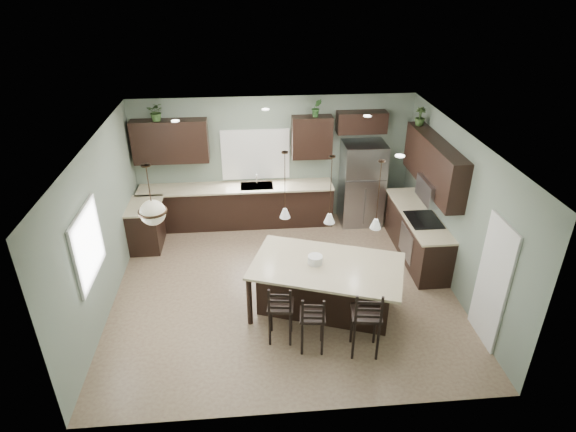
# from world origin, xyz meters

# --- Properties ---
(ground) EXTENTS (6.00, 6.00, 0.00)m
(ground) POSITION_xyz_m (0.00, 0.00, 0.00)
(ground) COLOR #9E8466
(ground) RESTS_ON ground
(pantry_door) EXTENTS (0.04, 0.82, 2.04)m
(pantry_door) POSITION_xyz_m (2.98, -1.55, 1.02)
(pantry_door) COLOR white
(pantry_door) RESTS_ON ground
(window_back) EXTENTS (1.35, 0.02, 1.00)m
(window_back) POSITION_xyz_m (-0.40, 2.73, 1.55)
(window_back) COLOR white
(window_back) RESTS_ON room_shell
(window_left) EXTENTS (0.02, 1.10, 1.00)m
(window_left) POSITION_xyz_m (-2.98, -0.80, 1.55)
(window_left) COLOR white
(window_left) RESTS_ON room_shell
(left_return_cabs) EXTENTS (0.60, 0.90, 0.90)m
(left_return_cabs) POSITION_xyz_m (-2.70, 1.70, 0.45)
(left_return_cabs) COLOR black
(left_return_cabs) RESTS_ON ground
(left_return_countertop) EXTENTS (0.66, 0.96, 0.04)m
(left_return_countertop) POSITION_xyz_m (-2.68, 1.70, 0.92)
(left_return_countertop) COLOR beige
(left_return_countertop) RESTS_ON left_return_cabs
(back_lower_cabs) EXTENTS (4.20, 0.60, 0.90)m
(back_lower_cabs) POSITION_xyz_m (-0.85, 2.45, 0.45)
(back_lower_cabs) COLOR black
(back_lower_cabs) RESTS_ON ground
(back_countertop) EXTENTS (4.20, 0.66, 0.04)m
(back_countertop) POSITION_xyz_m (-0.85, 2.43, 0.92)
(back_countertop) COLOR beige
(back_countertop) RESTS_ON back_lower_cabs
(sink_inset) EXTENTS (0.70, 0.45, 0.01)m
(sink_inset) POSITION_xyz_m (-0.40, 2.43, 0.94)
(sink_inset) COLOR gray
(sink_inset) RESTS_ON back_countertop
(faucet) EXTENTS (0.02, 0.02, 0.28)m
(faucet) POSITION_xyz_m (-0.40, 2.40, 1.08)
(faucet) COLOR silver
(faucet) RESTS_ON back_countertop
(back_upper_left) EXTENTS (1.55, 0.34, 0.90)m
(back_upper_left) POSITION_xyz_m (-2.15, 2.58, 1.95)
(back_upper_left) COLOR black
(back_upper_left) RESTS_ON room_shell
(back_upper_right) EXTENTS (0.85, 0.34, 0.90)m
(back_upper_right) POSITION_xyz_m (0.80, 2.58, 1.95)
(back_upper_right) COLOR black
(back_upper_right) RESTS_ON room_shell
(fridge_header) EXTENTS (1.05, 0.34, 0.45)m
(fridge_header) POSITION_xyz_m (1.85, 2.58, 2.25)
(fridge_header) COLOR black
(fridge_header) RESTS_ON room_shell
(right_lower_cabs) EXTENTS (0.60, 2.35, 0.90)m
(right_lower_cabs) POSITION_xyz_m (2.70, 0.87, 0.45)
(right_lower_cabs) COLOR black
(right_lower_cabs) RESTS_ON ground
(right_countertop) EXTENTS (0.66, 2.35, 0.04)m
(right_countertop) POSITION_xyz_m (2.68, 0.87, 0.92)
(right_countertop) COLOR beige
(right_countertop) RESTS_ON right_lower_cabs
(cooktop) EXTENTS (0.58, 0.75, 0.02)m
(cooktop) POSITION_xyz_m (2.68, 0.60, 0.94)
(cooktop) COLOR black
(cooktop) RESTS_ON right_countertop
(wall_oven_front) EXTENTS (0.01, 0.72, 0.60)m
(wall_oven_front) POSITION_xyz_m (2.40, 0.60, 0.45)
(wall_oven_front) COLOR gray
(wall_oven_front) RESTS_ON right_lower_cabs
(right_upper_cabs) EXTENTS (0.34, 2.35, 0.90)m
(right_upper_cabs) POSITION_xyz_m (2.83, 0.87, 1.95)
(right_upper_cabs) COLOR black
(right_upper_cabs) RESTS_ON room_shell
(microwave) EXTENTS (0.40, 0.75, 0.40)m
(microwave) POSITION_xyz_m (2.78, 0.60, 1.55)
(microwave) COLOR gray
(microwave) RESTS_ON right_upper_cabs
(refrigerator) EXTENTS (0.90, 0.74, 1.85)m
(refrigerator) POSITION_xyz_m (1.90, 2.37, 0.93)
(refrigerator) COLOR gray
(refrigerator) RESTS_ON ground
(kitchen_island) EXTENTS (2.72, 2.08, 0.92)m
(kitchen_island) POSITION_xyz_m (0.63, -0.72, 0.46)
(kitchen_island) COLOR black
(kitchen_island) RESTS_ON ground
(serving_dish) EXTENTS (0.24, 0.24, 0.14)m
(serving_dish) POSITION_xyz_m (0.45, -0.66, 0.99)
(serving_dish) COLOR white
(serving_dish) RESTS_ON kitchen_island
(bar_stool_left) EXTENTS (0.44, 0.44, 1.06)m
(bar_stool_left) POSITION_xyz_m (-0.17, -1.32, 0.53)
(bar_stool_left) COLOR black
(bar_stool_left) RESTS_ON ground
(bar_stool_center) EXTENTS (0.42, 0.42, 1.03)m
(bar_stool_center) POSITION_xyz_m (0.29, -1.57, 0.51)
(bar_stool_center) COLOR black
(bar_stool_center) RESTS_ON ground
(bar_stool_right) EXTENTS (0.49, 0.49, 1.17)m
(bar_stool_right) POSITION_xyz_m (1.06, -1.71, 0.59)
(bar_stool_right) COLOR black
(bar_stool_right) RESTS_ON ground
(pendant_left) EXTENTS (0.17, 0.17, 1.10)m
(pendant_left) POSITION_xyz_m (-0.03, -0.49, 2.25)
(pendant_left) COLOR white
(pendant_left) RESTS_ON room_shell
(pendant_center) EXTENTS (0.17, 0.17, 1.10)m
(pendant_center) POSITION_xyz_m (0.63, -0.72, 2.25)
(pendant_center) COLOR silver
(pendant_center) RESTS_ON room_shell
(pendant_right) EXTENTS (0.17, 0.17, 1.10)m
(pendant_right) POSITION_xyz_m (1.30, -0.95, 2.25)
(pendant_right) COLOR silver
(pendant_right) RESTS_ON room_shell
(chandelier) EXTENTS (0.42, 0.42, 0.94)m
(chandelier) POSITION_xyz_m (-1.96, -0.82, 2.33)
(chandelier) COLOR #F6EEC9
(chandelier) RESTS_ON room_shell
(plant_back_left) EXTENTS (0.36, 0.32, 0.38)m
(plant_back_left) POSITION_xyz_m (-2.35, 2.55, 2.59)
(plant_back_left) COLOR #315123
(plant_back_left) RESTS_ON back_upper_left
(plant_back_right) EXTENTS (0.21, 0.17, 0.37)m
(plant_back_right) POSITION_xyz_m (0.88, 2.55, 2.59)
(plant_back_right) COLOR #2C5A27
(plant_back_right) RESTS_ON back_upper_right
(plant_right_wall) EXTENTS (0.25, 0.25, 0.36)m
(plant_right_wall) POSITION_xyz_m (2.80, 1.79, 2.58)
(plant_right_wall) COLOR #2F491F
(plant_right_wall) RESTS_ON right_upper_cabs
(room_shell) EXTENTS (6.00, 6.00, 6.00)m
(room_shell) POSITION_xyz_m (0.00, 0.00, 1.70)
(room_shell) COLOR slate
(room_shell) RESTS_ON ground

